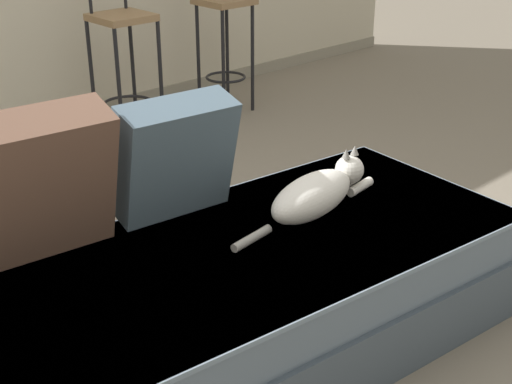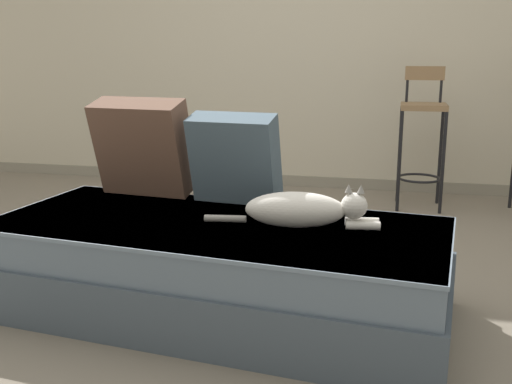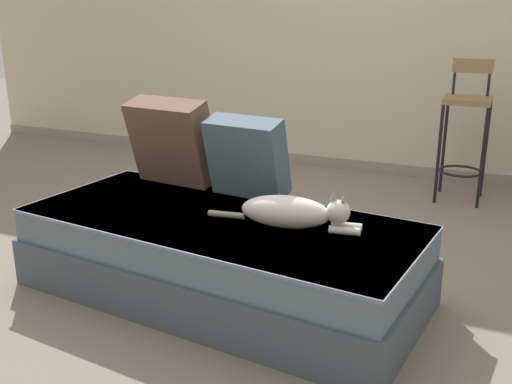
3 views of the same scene
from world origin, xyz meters
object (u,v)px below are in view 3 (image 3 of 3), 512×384
(throw_pillow_corner, at_px, (172,141))
(bar_stool_near_window, at_px, (466,122))
(cat, at_px, (292,212))
(throw_pillow_middle, at_px, (247,157))
(couch, at_px, (220,256))

(throw_pillow_corner, xyz_separation_m, bar_stool_near_window, (1.43, 1.70, -0.07))
(cat, height_order, bar_stool_near_window, bar_stool_near_window)
(throw_pillow_corner, relative_size, throw_pillow_middle, 1.13)
(throw_pillow_middle, relative_size, cat, 0.59)
(throw_pillow_corner, xyz_separation_m, throw_pillow_middle, (0.49, -0.06, -0.03))
(couch, distance_m, bar_stool_near_window, 2.33)
(bar_stool_near_window, bearing_deg, throw_pillow_middle, -118.23)
(couch, relative_size, throw_pillow_corner, 4.14)
(couch, xyz_separation_m, bar_stool_near_window, (0.93, 2.10, 0.38))
(throw_pillow_middle, bearing_deg, cat, -41.14)
(couch, relative_size, throw_pillow_middle, 4.68)
(couch, xyz_separation_m, cat, (0.37, 0.01, 0.28))
(throw_pillow_middle, xyz_separation_m, bar_stool_near_window, (0.94, 1.75, -0.05))
(throw_pillow_corner, bearing_deg, throw_pillow_middle, -6.45)
(cat, bearing_deg, bar_stool_near_window, 74.95)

